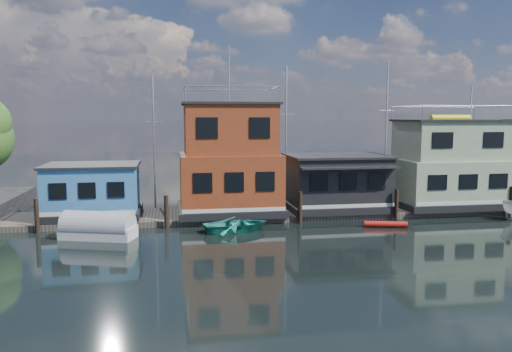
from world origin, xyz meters
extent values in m
plane|color=black|center=(0.00, 0.00, 0.00)|extent=(160.00, 160.00, 0.00)
cube|color=#595147|center=(0.00, 12.00, 0.20)|extent=(48.00, 5.00, 0.40)
cube|color=black|center=(-18.00, 12.00, 0.65)|extent=(6.40, 4.90, 0.50)
cube|color=#4086C5|center=(-18.00, 12.00, 2.40)|extent=(6.00, 4.50, 3.00)
cube|color=black|center=(-18.00, 12.00, 3.98)|extent=(6.30, 4.80, 0.16)
cube|color=black|center=(-8.50, 12.00, 0.65)|extent=(7.40, 5.90, 0.50)
cube|color=#92391B|center=(-8.50, 12.00, 2.77)|extent=(7.00, 5.50, 3.74)
cube|color=#92391B|center=(-8.50, 12.00, 6.37)|extent=(6.30, 4.95, 3.46)
cube|color=black|center=(-8.50, 12.00, 8.18)|extent=(6.65, 5.23, 0.16)
cylinder|color=silver|center=(-8.50, 12.00, 10.26)|extent=(0.08, 0.08, 4.00)
cube|color=black|center=(-0.50, 12.00, 0.65)|extent=(7.40, 5.40, 0.50)
cube|color=black|center=(-0.50, 12.00, 2.60)|extent=(7.00, 5.00, 3.40)
cube|color=black|center=(-0.50, 12.00, 4.38)|extent=(7.30, 5.30, 0.16)
cube|color=black|center=(-0.50, 9.20, 3.79)|extent=(7.00, 1.20, 0.12)
cube|color=black|center=(8.50, 12.00, 0.65)|extent=(8.40, 5.90, 0.50)
cube|color=#A3B98E|center=(8.50, 12.00, 2.46)|extent=(8.00, 5.50, 3.12)
cube|color=#A3B98E|center=(8.50, 12.00, 5.46)|extent=(7.20, 4.95, 2.88)
cube|color=black|center=(8.50, 12.00, 6.98)|extent=(7.60, 5.23, 0.16)
cylinder|color=yellow|center=(8.50, 12.00, 7.15)|extent=(3.20, 0.56, 0.56)
cylinder|color=#2D2116|center=(-21.00, 9.20, 1.10)|extent=(0.28, 0.28, 2.20)
cylinder|color=#2D2116|center=(-13.00, 9.20, 1.10)|extent=(0.28, 0.28, 2.20)
cylinder|color=#2D2116|center=(-4.00, 9.20, 1.10)|extent=(0.28, 0.28, 2.20)
cylinder|color=#2D2116|center=(3.00, 9.20, 1.10)|extent=(0.28, 0.28, 2.20)
cylinder|color=#2D2116|center=(12.00, 9.20, 1.10)|extent=(0.28, 0.28, 2.20)
cylinder|color=silver|center=(-14.00, 18.00, 5.25)|extent=(0.16, 0.16, 10.50)
cylinder|color=silver|center=(-14.00, 18.00, 6.83)|extent=(1.40, 0.06, 0.06)
cylinder|color=silver|center=(-3.00, 18.00, 5.75)|extent=(0.16, 0.16, 11.50)
cylinder|color=silver|center=(-3.00, 18.00, 7.48)|extent=(1.40, 0.06, 0.06)
cylinder|color=silver|center=(6.00, 18.00, 6.00)|extent=(0.16, 0.16, 12.00)
cylinder|color=silver|center=(6.00, 18.00, 7.80)|extent=(1.40, 0.06, 0.06)
cylinder|color=silver|center=(14.00, 18.00, 5.00)|extent=(0.16, 0.16, 10.00)
cylinder|color=silver|center=(14.00, 18.00, 6.50)|extent=(1.40, 0.06, 0.06)
cube|color=silver|center=(-17.03, 7.12, 0.37)|extent=(4.69, 2.94, 0.73)
cylinder|color=#B3B2B7|center=(-17.03, 7.12, 0.78)|extent=(4.52, 2.97, 1.78)
cylinder|color=red|center=(1.29, 7.11, 0.21)|extent=(2.82, 1.09, 0.41)
imported|color=teal|center=(-8.60, 7.58, 0.43)|extent=(4.61, 3.64, 0.86)
camera|label=1|loc=(-12.52, -23.37, 7.30)|focal=35.00mm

